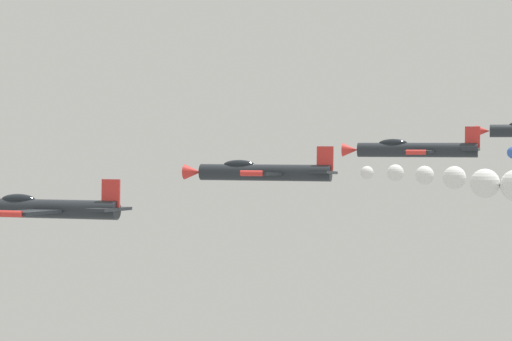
% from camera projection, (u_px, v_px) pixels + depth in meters
% --- Properties ---
extents(airplane_left_inner, '(9.57, 10.35, 2.34)m').
position_uv_depth(airplane_left_inner, '(43.00, 208.00, 53.21)').
color(airplane_left_inner, '#23282D').
extents(airplane_right_inner, '(9.57, 10.35, 2.34)m').
position_uv_depth(airplane_right_inner, '(262.00, 172.00, 61.26)').
color(airplane_right_inner, '#23282D').
extents(airplane_left_outer, '(9.56, 10.35, 2.32)m').
position_uv_depth(airplane_left_outer, '(415.00, 150.00, 69.40)').
color(airplane_left_outer, '#23282D').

